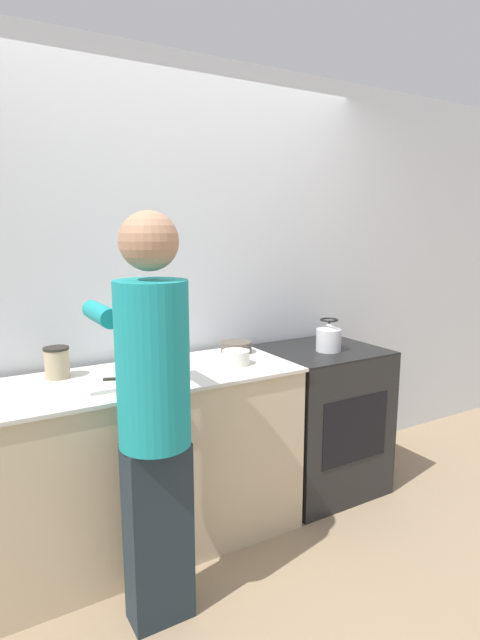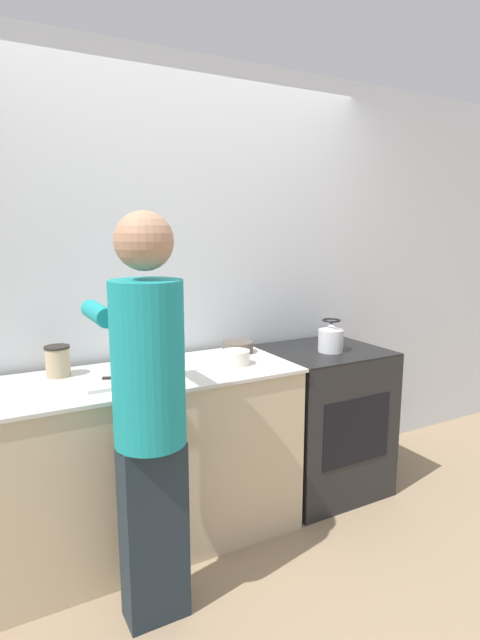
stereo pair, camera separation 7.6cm
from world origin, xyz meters
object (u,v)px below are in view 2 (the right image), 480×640
oven (322,419)px  person (149,404)px  cutting_board (125,381)px  bowl_prep (236,357)px  knife (124,378)px  kettle (331,338)px  canister_jar (58,361)px

oven → person: person is taller
cutting_board → bowl_prep: 0.62m
oven → knife: knife is taller
bowl_prep → kettle: bearing=-0.2°
bowl_prep → canister_jar: bearing=165.1°
oven → kettle: size_ratio=4.60×
knife → bowl_prep: (0.62, 0.02, 0.02)m
oven → knife: bearing=-176.3°
oven → canister_jar: size_ratio=5.91×
oven → kettle: (-0.01, -0.07, 0.54)m
bowl_prep → cutting_board: bearing=-176.4°
oven → kettle: 0.54m
cutting_board → bowl_prep: bowl_prep is taller
knife → kettle: kettle is taller
bowl_prep → canister_jar: canister_jar is taller
person → bowl_prep: size_ratio=11.49×
bowl_prep → canister_jar: size_ratio=0.96×
knife → kettle: size_ratio=1.09×
canister_jar → person: bearing=-71.2°
cutting_board → canister_jar: bearing=133.7°
bowl_prep → canister_jar: (-0.88, 0.23, 0.04)m
person → bowl_prep: (0.64, 0.46, 0.01)m
cutting_board → knife: 0.02m
person → canister_jar: (-0.24, 0.69, 0.04)m
kettle → bowl_prep: kettle is taller
cutting_board → bowl_prep: bearing=3.6°
knife → canister_jar: canister_jar is taller
cutting_board → bowl_prep: (0.62, 0.04, 0.03)m
person → knife: (0.03, 0.44, -0.01)m
person → bowl_prep: bearing=35.4°
kettle → person: bearing=-160.5°
kettle → oven: bearing=83.7°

